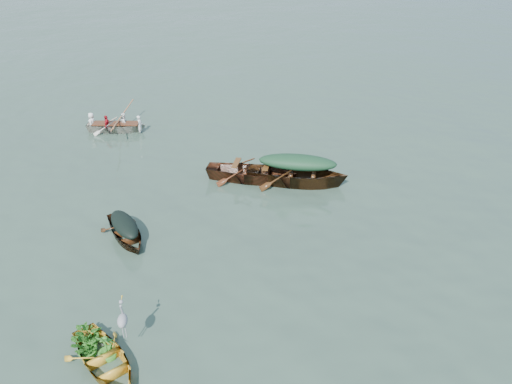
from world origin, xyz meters
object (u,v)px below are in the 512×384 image
(yellow_dinghy, at_px, (106,368))
(open_wooden_boat, at_px, (252,181))
(dark_covered_boat, at_px, (126,238))
(green_tarp_boat, at_px, (297,184))
(heron, at_px, (123,326))
(rowed_boat, at_px, (117,132))

(yellow_dinghy, relative_size, open_wooden_boat, 0.63)
(dark_covered_boat, xyz_separation_m, green_tarp_boat, (5.70, 2.75, 0.00))
(yellow_dinghy, distance_m, open_wooden_boat, 9.04)
(green_tarp_boat, relative_size, open_wooden_boat, 1.09)
(heron, bearing_deg, dark_covered_boat, 63.61)
(yellow_dinghy, bearing_deg, open_wooden_boat, 30.54)
(dark_covered_boat, bearing_deg, yellow_dinghy, -113.62)
(yellow_dinghy, height_order, open_wooden_boat, open_wooden_boat)
(yellow_dinghy, distance_m, heron, 1.01)
(green_tarp_boat, height_order, heron, heron)
(green_tarp_boat, bearing_deg, open_wooden_boat, 90.00)
(open_wooden_boat, distance_m, rowed_boat, 7.58)
(rowed_boat, distance_m, heron, 13.18)
(dark_covered_boat, height_order, heron, heron)
(dark_covered_boat, xyz_separation_m, open_wooden_boat, (4.12, 3.20, 0.00))
(yellow_dinghy, relative_size, rowed_boat, 0.80)
(open_wooden_boat, bearing_deg, yellow_dinghy, 171.54)
(green_tarp_boat, height_order, rowed_boat, green_tarp_boat)
(green_tarp_boat, bearing_deg, yellow_dinghy, 159.73)
(yellow_dinghy, relative_size, green_tarp_boat, 0.58)
(dark_covered_boat, bearing_deg, open_wooden_boat, 13.09)
(dark_covered_boat, relative_size, rowed_boat, 0.84)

